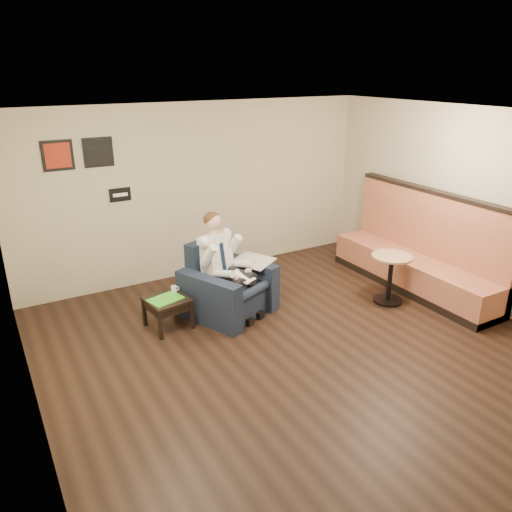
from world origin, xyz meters
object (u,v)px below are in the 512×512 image
coffee_mug (174,289)px  cafe_table (390,279)px  banquette (417,242)px  green_folder (166,299)px  seated_man (236,270)px  side_table (168,313)px  armchair (228,280)px  smartphone (165,293)px

coffee_mug → cafe_table: cafe_table is taller
cafe_table → banquette: bearing=15.5°
banquette → cafe_table: 0.82m
green_folder → cafe_table: 3.27m
coffee_mug → cafe_table: 3.15m
seated_man → green_folder: size_ratio=3.23×
green_folder → seated_man: bearing=-7.1°
coffee_mug → side_table: bearing=-138.8°
armchair → banquette: size_ratio=0.35×
side_table → banquette: size_ratio=0.18×
coffee_mug → green_folder: bearing=-138.8°
smartphone → cafe_table: size_ratio=0.18×
armchair → cafe_table: armchair is taller
green_folder → smartphone: green_folder is taller
coffee_mug → smartphone: 0.14m
side_table → smartphone: bearing=80.1°
seated_man → banquette: bearing=-34.2°
seated_man → green_folder: seated_man is taller
green_folder → cafe_table: (3.15, -0.87, -0.07)m
side_table → coffee_mug: size_ratio=5.79×
side_table → green_folder: size_ratio=1.22×
coffee_mug → banquette: (3.66, -0.84, 0.29)m
armchair → banquette: 3.00m
armchair → banquette: bearing=-36.2°
side_table → green_folder: 0.22m
armchair → green_folder: armchair is taller
seated_man → banquette: size_ratio=0.46×
side_table → smartphone: 0.27m
banquette → green_folder: bearing=169.9°
side_table → banquette: 3.92m
side_table → coffee_mug: 0.33m
cafe_table → side_table: bearing=164.0°
side_table → green_folder: green_folder is taller
seated_man → coffee_mug: 0.88m
armchair → seated_man: seated_man is taller
side_table → seated_man: bearing=-8.6°
seated_man → banquette: (2.86, -0.56, 0.07)m
green_folder → banquette: (3.84, -0.68, 0.33)m
armchair → side_table: armchair is taller
banquette → cafe_table: size_ratio=4.04×
green_folder → smartphone: size_ratio=3.21×
side_table → armchair: bearing=-1.6°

